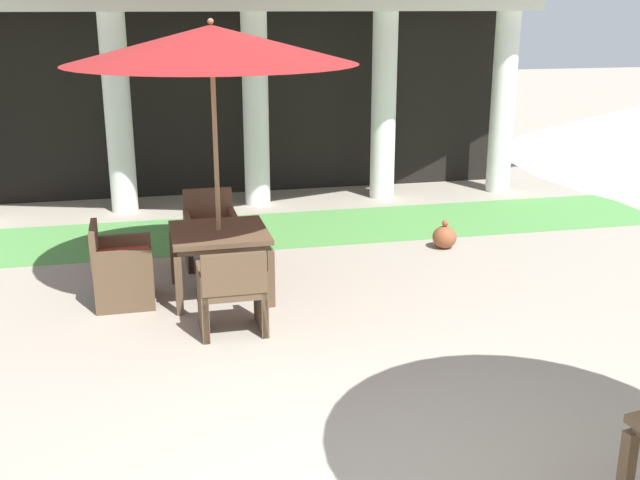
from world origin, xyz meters
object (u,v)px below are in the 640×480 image
(patio_table_near_foreground, at_px, (219,239))
(patio_chair_near_foreground_north, at_px, (210,231))
(terracotta_urn, at_px, (445,237))
(patio_umbrella_near_foreground, at_px, (211,46))
(patio_chair_near_foreground_south, at_px, (232,292))
(patio_chair_near_foreground_west, at_px, (120,265))

(patio_table_near_foreground, height_order, patio_chair_near_foreground_north, patio_chair_near_foreground_north)
(patio_chair_near_foreground_north, xyz_separation_m, terracotta_urn, (2.88, -0.01, -0.26))
(patio_umbrella_near_foreground, distance_m, patio_chair_near_foreground_north, 2.35)
(patio_chair_near_foreground_south, bearing_deg, patio_table_near_foreground, 90.00)
(patio_chair_near_foreground_south, distance_m, patio_chair_near_foreground_north, 2.01)
(patio_umbrella_near_foreground, xyz_separation_m, terracotta_urn, (2.87, 1.00, -2.38))
(patio_table_near_foreground, xyz_separation_m, patio_umbrella_near_foreground, (-0.00, 0.00, 1.92))
(patio_chair_near_foreground_west, height_order, patio_chair_near_foreground_south, patio_chair_near_foreground_west)
(patio_table_near_foreground, height_order, patio_chair_near_foreground_south, patio_chair_near_foreground_south)
(patio_umbrella_near_foreground, height_order, patio_chair_near_foreground_south, patio_umbrella_near_foreground)
(patio_chair_near_foreground_north, bearing_deg, patio_table_near_foreground, 90.00)
(patio_table_near_foreground, distance_m, patio_chair_near_foreground_west, 1.02)
(patio_chair_near_foreground_west, xyz_separation_m, patio_chair_near_foreground_north, (0.99, 1.02, -0.01))
(patio_table_near_foreground, xyz_separation_m, patio_chair_near_foreground_west, (-1.00, -0.01, -0.20))
(patio_table_near_foreground, xyz_separation_m, patio_chair_near_foreground_south, (0.01, -1.00, -0.21))
(terracotta_urn, bearing_deg, patio_chair_near_foreground_north, 179.81)
(patio_chair_near_foreground_south, height_order, terracotta_urn, patio_chair_near_foreground_south)
(patio_chair_near_foreground_north, relative_size, terracotta_urn, 2.38)
(patio_chair_near_foreground_south, bearing_deg, patio_chair_near_foreground_west, 135.03)
(patio_chair_near_foreground_south, height_order, patio_chair_near_foreground_north, patio_chair_near_foreground_north)
(patio_chair_near_foreground_south, bearing_deg, terracotta_urn, 34.22)
(patio_chair_near_foreground_south, relative_size, terracotta_urn, 2.29)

